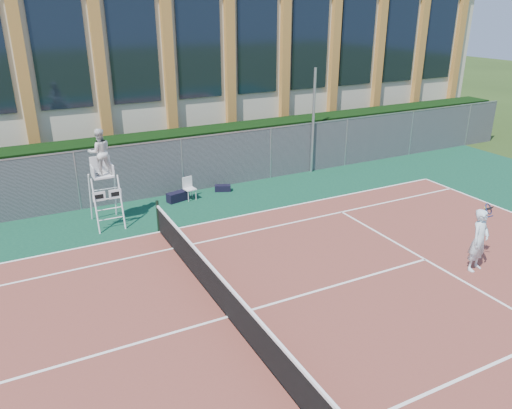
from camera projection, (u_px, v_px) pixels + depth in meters
name	position (u px, v px, depth m)	size (l,w,h in m)	color
ground	(228.00, 318.00, 12.05)	(120.00, 120.00, 0.00)	#233814
apron	(212.00, 298.00, 12.88)	(36.00, 20.00, 0.01)	#0D3929
tennis_court	(228.00, 317.00, 12.05)	(23.77, 10.97, 0.02)	brown
tennis_net	(228.00, 299.00, 11.86)	(0.10, 11.30, 1.10)	black
fence	(132.00, 174.00, 18.91)	(40.00, 0.06, 2.20)	#595E60
hedge	(125.00, 165.00, 19.91)	(40.00, 1.40, 2.20)	black
building	(81.00, 67.00, 25.34)	(45.00, 10.60, 8.22)	beige
steel_pole	(313.00, 122.00, 21.81)	(0.12, 0.12, 4.61)	#9EA0A5
umpire_chair	(100.00, 155.00, 16.37)	(0.94, 1.45, 3.38)	white
plastic_chair	(189.00, 186.00, 19.29)	(0.46, 0.46, 0.88)	silver
sports_bag_near	(178.00, 196.00, 19.20)	(0.85, 0.34, 0.36)	black
sports_bag_far	(223.00, 188.00, 20.24)	(0.64, 0.28, 0.26)	black
tennis_player	(479.00, 240.00, 13.89)	(1.05, 0.74, 1.83)	silver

